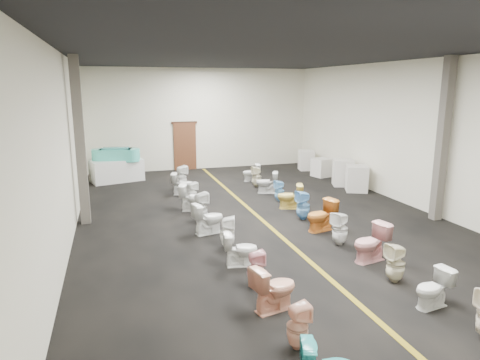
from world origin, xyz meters
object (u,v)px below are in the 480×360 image
(appliance_crate_d, at_px, (306,160))
(toilet_left_7, at_px, (201,207))
(toilet_right_4, at_px, (340,228))
(toilet_right_3, at_px, (371,243))
(toilet_right_9, at_px, (267,182))
(toilet_right_6, at_px, (303,205))
(toilet_left_1, at_px, (298,326))
(toilet_left_11, at_px, (182,177))
(toilet_right_8, at_px, (279,191))
(toilet_right_11, at_px, (251,173))
(toilet_left_10, at_px, (183,184))
(toilet_right_1, at_px, (433,289))
(toilet_right_10, at_px, (257,177))
(toilet_left_3, at_px, (255,269))
(toilet_left_4, at_px, (241,249))
(toilet_left_2, at_px, (274,288))
(toilet_right_5, at_px, (321,216))
(toilet_left_6, at_px, (208,218))
(appliance_crate_a, at_px, (357,179))
(toilet_left_8, at_px, (193,198))
(toilet_left_5, at_px, (227,232))
(appliance_crate_b, at_px, (343,173))
(toilet_right_2, at_px, (396,263))
(appliance_crate_c, at_px, (322,168))
(toilet_right_7, at_px, (290,196))
(bathtub, at_px, (116,155))
(display_table, at_px, (117,170))
(toilet_left_9, at_px, (192,193))

(appliance_crate_d, bearing_deg, toilet_left_7, -135.00)
(toilet_right_4, bearing_deg, toilet_right_3, -13.98)
(toilet_right_9, bearing_deg, toilet_right_6, 21.68)
(toilet_left_1, bearing_deg, toilet_left_11, -3.07)
(appliance_crate_d, distance_m, toilet_right_8, 5.66)
(toilet_right_11, bearing_deg, toilet_left_10, -60.10)
(toilet_right_1, relative_size, toilet_right_10, 0.87)
(appliance_crate_d, distance_m, toilet_left_3, 11.85)
(toilet_left_4, bearing_deg, toilet_right_10, -13.06)
(toilet_left_3, relative_size, toilet_left_11, 0.84)
(toilet_left_2, height_order, toilet_right_5, toilet_right_5)
(toilet_right_4, bearing_deg, toilet_left_2, -68.14)
(toilet_left_6, xyz_separation_m, toilet_right_4, (2.82, -1.69, -0.00))
(toilet_left_7, bearing_deg, toilet_right_6, -113.69)
(appliance_crate_a, relative_size, toilet_left_8, 1.12)
(toilet_left_5, bearing_deg, toilet_left_8, 20.03)
(appliance_crate_b, relative_size, appliance_crate_d, 1.12)
(toilet_left_11, height_order, toilet_right_11, toilet_left_11)
(toilet_left_7, bearing_deg, toilet_right_2, -160.54)
(appliance_crate_c, bearing_deg, toilet_right_7, -128.03)
(toilet_right_8, bearing_deg, appliance_crate_c, 134.53)
(toilet_left_1, xyz_separation_m, toilet_left_8, (-0.13, 7.32, 0.07))
(toilet_left_2, bearing_deg, toilet_right_9, -32.81)
(bathtub, bearing_deg, toilet_right_5, -46.60)
(display_table, relative_size, toilet_left_2, 2.43)
(appliance_crate_a, bearing_deg, toilet_left_3, -134.12)
(appliance_crate_c, distance_m, toilet_left_9, 6.48)
(toilet_left_7, relative_size, toilet_left_11, 1.00)
(appliance_crate_d, xyz_separation_m, toilet_left_3, (-5.91, -10.27, -0.09))
(toilet_left_1, distance_m, toilet_right_1, 2.72)
(toilet_left_11, distance_m, toilet_right_11, 2.88)
(toilet_left_11, xyz_separation_m, toilet_right_9, (2.76, -1.60, -0.04))
(toilet_left_9, bearing_deg, toilet_right_9, -97.33)
(appliance_crate_c, height_order, toilet_right_6, toilet_right_6)
(toilet_right_3, bearing_deg, toilet_left_6, -145.12)
(toilet_left_6, bearing_deg, toilet_right_2, -155.56)
(toilet_right_2, bearing_deg, appliance_crate_d, 160.08)
(toilet_left_9, bearing_deg, appliance_crate_b, -100.11)
(toilet_left_6, height_order, toilet_right_10, toilet_left_6)
(toilet_left_9, relative_size, toilet_right_11, 0.99)
(appliance_crate_d, bearing_deg, toilet_right_10, -141.92)
(appliance_crate_a, xyz_separation_m, appliance_crate_b, (0.00, 0.96, 0.03))
(bathtub, xyz_separation_m, toilet_right_3, (5.07, -9.87, -0.65))
(toilet_left_5, xyz_separation_m, toilet_right_10, (2.66, 5.64, 0.01))
(toilet_right_10, bearing_deg, toilet_right_6, 3.73)
(bathtub, xyz_separation_m, appliance_crate_a, (8.22, -4.21, -0.61))
(appliance_crate_d, xyz_separation_m, toilet_right_11, (-3.11, -1.52, -0.10))
(appliance_crate_a, xyz_separation_m, toilet_left_6, (-6.10, -2.90, -0.06))
(appliance_crate_a, bearing_deg, toilet_left_11, 159.33)
(appliance_crate_c, height_order, toilet_left_1, appliance_crate_c)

